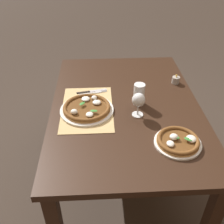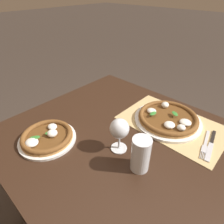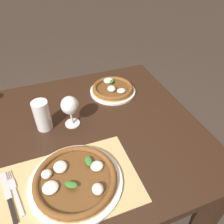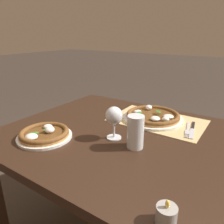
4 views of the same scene
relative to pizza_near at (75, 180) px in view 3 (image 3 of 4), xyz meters
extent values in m
plane|color=#382D26|center=(-0.07, 0.25, -0.76)|extent=(24.00, 24.00, 0.00)
cube|color=black|center=(-0.07, 0.25, -0.04)|extent=(1.41, 0.97, 0.04)
cube|color=black|center=(0.57, -0.17, -0.41)|extent=(0.07, 0.07, 0.70)
cube|color=black|center=(0.57, 0.67, -0.41)|extent=(0.07, 0.07, 0.70)
cube|color=tan|center=(-0.03, 0.00, -0.02)|extent=(0.51, 0.32, 0.00)
cylinder|color=silver|center=(0.00, 0.00, -0.01)|extent=(0.34, 0.34, 0.01)
cylinder|color=#B77F42|center=(0.00, 0.00, 0.00)|extent=(0.30, 0.30, 0.01)
torus|color=brown|center=(0.00, 0.00, 0.01)|extent=(0.30, 0.30, 0.02)
cylinder|color=brown|center=(0.00, 0.00, 0.00)|extent=(0.25, 0.25, 0.00)
ellipsoid|color=silver|center=(-0.09, 0.05, 0.02)|extent=(0.04, 0.04, 0.03)
ellipsoid|color=silver|center=(0.09, 0.02, 0.01)|extent=(0.05, 0.05, 0.02)
ellipsoid|color=silver|center=(0.06, -0.07, 0.02)|extent=(0.04, 0.04, 0.03)
ellipsoid|color=silver|center=(-0.04, 0.06, 0.01)|extent=(0.05, 0.05, 0.02)
ellipsoid|color=silver|center=(-0.09, -0.01, 0.01)|extent=(0.06, 0.05, 0.02)
ellipsoid|color=#337A2D|center=(0.06, 0.05, 0.02)|extent=(0.03, 0.05, 0.00)
ellipsoid|color=#337A2D|center=(-0.02, -0.03, 0.02)|extent=(0.05, 0.05, 0.00)
cylinder|color=silver|center=(0.33, 0.50, -0.02)|extent=(0.25, 0.25, 0.01)
cylinder|color=#B77F42|center=(0.33, 0.50, -0.01)|extent=(0.23, 0.23, 0.01)
torus|color=brown|center=(0.33, 0.50, 0.00)|extent=(0.23, 0.23, 0.02)
cylinder|color=brown|center=(0.33, 0.50, 0.00)|extent=(0.18, 0.18, 0.00)
ellipsoid|color=silver|center=(0.32, 0.48, 0.02)|extent=(0.05, 0.05, 0.03)
ellipsoid|color=silver|center=(0.33, 0.57, 0.01)|extent=(0.06, 0.05, 0.02)
ellipsoid|color=silver|center=(0.36, 0.45, 0.01)|extent=(0.05, 0.04, 0.02)
ellipsoid|color=#337A2D|center=(0.34, 0.54, 0.02)|extent=(0.04, 0.05, 0.00)
ellipsoid|color=#337A2D|center=(0.33, 0.48, 0.02)|extent=(0.03, 0.05, 0.00)
cylinder|color=silver|center=(0.06, 0.31, -0.02)|extent=(0.07, 0.07, 0.00)
cylinder|color=silver|center=(0.06, 0.31, 0.02)|extent=(0.01, 0.01, 0.06)
ellipsoid|color=silver|center=(0.06, 0.31, 0.09)|extent=(0.08, 0.08, 0.08)
ellipsoid|color=#C17019|center=(0.06, 0.31, 0.08)|extent=(0.07, 0.07, 0.05)
cylinder|color=silver|center=(-0.06, 0.34, 0.05)|extent=(0.07, 0.07, 0.15)
cylinder|color=black|center=(-0.06, 0.34, 0.04)|extent=(0.07, 0.07, 0.12)
cylinder|color=silver|center=(-0.06, 0.34, 0.10)|extent=(0.07, 0.07, 0.02)
cube|color=#B7B7BC|center=(-0.20, 0.00, -0.02)|extent=(0.04, 0.11, 0.00)
cube|color=#B7B7BC|center=(-0.22, 0.07, -0.02)|extent=(0.03, 0.05, 0.00)
cylinder|color=#B7B7BC|center=(-0.22, 0.12, -0.02)|extent=(0.01, 0.04, 0.00)
cylinder|color=#B7B7BC|center=(-0.22, 0.12, -0.02)|extent=(0.01, 0.04, 0.00)
cylinder|color=#B7B7BC|center=(-0.23, 0.11, -0.02)|extent=(0.01, 0.04, 0.00)
cylinder|color=#B7B7BC|center=(-0.23, 0.11, -0.02)|extent=(0.01, 0.04, 0.00)
cube|color=black|center=(-0.22, -0.03, -0.02)|extent=(0.03, 0.10, 0.01)
cube|color=#B7B7BC|center=(-0.24, 0.07, -0.02)|extent=(0.04, 0.12, 0.00)
camera|label=1|loc=(1.35, 0.09, 0.95)|focal=42.00mm
camera|label=2|loc=(-0.31, 0.76, 0.57)|focal=30.00mm
camera|label=3|loc=(-0.03, -0.46, 0.69)|focal=35.00mm
camera|label=4|loc=(-0.45, 1.09, 0.45)|focal=35.00mm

